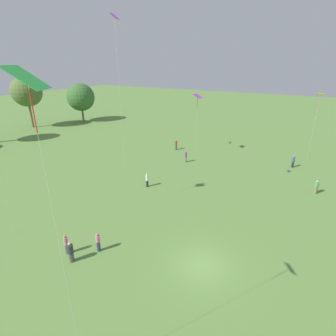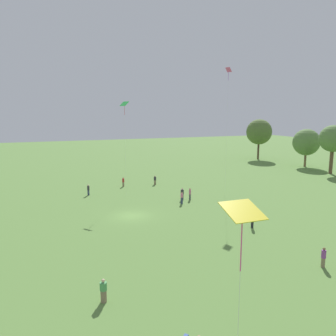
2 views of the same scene
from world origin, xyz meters
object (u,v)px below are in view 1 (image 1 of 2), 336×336
(kite_0, at_px, (320,97))
(kite_2, at_px, (30,94))
(person_3, at_px, (71,252))
(picnic_bag_0, at_px, (288,171))
(person_10, at_px, (293,162))
(person_7, at_px, (98,242))
(person_1, at_px, (316,187))
(person_8, at_px, (176,145))
(kite_1, at_px, (115,23))
(person_0, at_px, (66,244))
(person_6, at_px, (147,180))
(person_9, at_px, (186,157))
(kite_3, at_px, (198,98))

(kite_0, distance_m, kite_2, 41.34)
(person_3, bearing_deg, kite_2, 108.05)
(kite_2, relative_size, picnic_bag_0, 30.62)
(person_10, bearing_deg, person_7, -161.45)
(person_1, xyz_separation_m, person_8, (6.48, 21.93, 0.03))
(person_8, bearing_deg, person_3, -147.09)
(person_3, height_order, kite_1, kite_1)
(person_0, xyz_separation_m, person_3, (-0.46, -1.03, -0.03))
(person_8, xyz_separation_m, kite_2, (-33.91, -13.00, 12.66))
(person_7, distance_m, picnic_bag_0, 27.98)
(person_1, distance_m, person_6, 19.91)
(person_10, bearing_deg, picnic_bag_0, -145.76)
(person_7, xyz_separation_m, kite_2, (-7.35, -6.02, 12.63))
(kite_1, bearing_deg, person_0, -122.44)
(picnic_bag_0, bearing_deg, kite_0, -14.19)
(person_10, relative_size, kite_2, 0.12)
(person_1, bearing_deg, person_6, 70.49)
(person_7, xyz_separation_m, person_9, (21.85, 2.81, -0.01))
(picnic_bag_0, bearing_deg, person_0, 153.53)
(kite_1, height_order, kite_2, kite_1)
(person_8, xyz_separation_m, picnic_bag_0, (-1.03, -18.43, -0.72))
(person_3, height_order, kite_2, kite_2)
(person_8, height_order, kite_0, kite_0)
(person_0, relative_size, kite_1, 0.09)
(person_7, xyz_separation_m, kite_1, (17.17, 11.03, 18.00))
(person_1, height_order, person_3, person_3)
(person_9, bearing_deg, kite_3, 3.22)
(person_6, bearing_deg, person_3, 99.17)
(person_9, bearing_deg, picnic_bag_0, -70.65)
(person_8, distance_m, person_9, 6.29)
(person_0, bearing_deg, person_10, 46.38)
(person_3, xyz_separation_m, kite_3, (27.17, 1.75, 8.45))
(person_1, distance_m, person_8, 22.86)
(kite_1, bearing_deg, kite_2, -113.49)
(person_0, distance_m, person_10, 32.19)
(person_9, relative_size, picnic_bag_0, 3.65)
(person_7, bearing_deg, kite_3, 57.62)
(person_0, distance_m, kite_0, 38.85)
(person_7, bearing_deg, picnic_bag_0, 27.32)
(person_0, relative_size, person_3, 0.99)
(person_1, bearing_deg, person_7, 99.34)
(person_0, height_order, person_1, person_0)
(person_8, height_order, kite_3, kite_3)
(person_1, bearing_deg, kite_2, 117.99)
(kite_3, distance_m, picnic_bag_0, 16.89)
(person_6, bearing_deg, person_1, -155.50)
(person_3, bearing_deg, person_0, -58.37)
(person_1, height_order, kite_0, kite_0)
(kite_2, bearing_deg, person_1, -6.12)
(person_8, distance_m, picnic_bag_0, 18.48)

